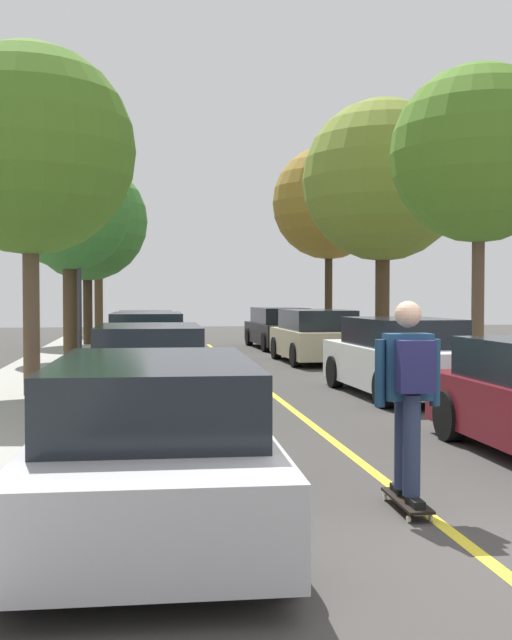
{
  "coord_description": "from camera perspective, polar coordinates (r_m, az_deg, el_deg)",
  "views": [
    {
      "loc": [
        -2.4,
        -5.28,
        1.88
      ],
      "look_at": [
        -0.04,
        10.84,
        1.34
      ],
      "focal_mm": 43.4,
      "sensor_mm": 36.0,
      "label": 1
    }
  ],
  "objects": [
    {
      "name": "skateboard",
      "position": [
        7.0,
        11.06,
        -12.95
      ],
      "size": [
        0.24,
        0.85,
        0.1
      ],
      "color": "black",
      "rests_on": "ground"
    },
    {
      "name": "parked_car_left_nearest",
      "position": [
        6.48,
        -7.54,
        -8.89
      ],
      "size": [
        1.99,
        4.33,
        1.35
      ],
      "color": "#B7B7BC",
      "rests_on": "ground"
    },
    {
      "name": "center_line",
      "position": [
        9.76,
        6.14,
        -9.18
      ],
      "size": [
        0.12,
        39.2,
        0.01
      ],
      "primitive_type": "cube",
      "color": "gold",
      "rests_on": "ground"
    },
    {
      "name": "street_tree_right_nearest",
      "position": [
        16.53,
        16.13,
        11.64
      ],
      "size": [
        3.58,
        3.58,
        6.36
      ],
      "color": "brown",
      "rests_on": "sidewalk_right"
    },
    {
      "name": "parked_car_right_farthest",
      "position": [
        27.0,
        1.75,
        -0.6
      ],
      "size": [
        1.96,
        4.68,
        1.42
      ],
      "color": "black",
      "rests_on": "ground"
    },
    {
      "name": "parked_car_right_near",
      "position": [
        14.55,
        10.63,
        -2.78
      ],
      "size": [
        2.03,
        4.32,
        1.44
      ],
      "color": "white",
      "rests_on": "ground"
    },
    {
      "name": "parked_car_right_far",
      "position": [
        21.36,
        4.45,
        -1.21
      ],
      "size": [
        2.01,
        4.05,
        1.46
      ],
      "color": "#BCAD89",
      "rests_on": "ground"
    },
    {
      "name": "ground",
      "position": [
        6.09,
        15.95,
        -16.12
      ],
      "size": [
        80.0,
        80.0,
        0.0
      ],
      "primitive_type": "plane",
      "color": "#3D3A38"
    },
    {
      "name": "streetlamp",
      "position": [
        20.97,
        -12.91,
        5.03
      ],
      "size": [
        0.36,
        0.24,
        5.01
      ],
      "color": "#38383D",
      "rests_on": "sidewalk_left"
    },
    {
      "name": "street_tree_left_near",
      "position": [
        21.34,
        -13.55,
        7.8
      ],
      "size": [
        3.21,
        3.21,
        5.59
      ],
      "color": "#4C3823",
      "rests_on": "sidewalk_left"
    },
    {
      "name": "parked_car_left_farthest",
      "position": [
        24.68,
        -8.11,
        -0.91
      ],
      "size": [
        2.05,
        4.14,
        1.36
      ],
      "color": "maroon",
      "rests_on": "ground"
    },
    {
      "name": "street_tree_right_far",
      "position": [
        28.58,
        5.39,
        8.58
      ],
      "size": [
        4.12,
        4.12,
        7.14
      ],
      "color": "#3D2D1E",
      "rests_on": "sidewalk_right"
    },
    {
      "name": "street_tree_left_farthest",
      "position": [
        34.38,
        -11.55,
        5.87
      ],
      "size": [
        3.11,
        3.11,
        5.73
      ],
      "color": "#4C3823",
      "rests_on": "sidewalk_left"
    },
    {
      "name": "street_tree_right_near",
      "position": [
        22.42,
        9.35,
        10.08
      ],
      "size": [
        4.56,
        4.56,
        7.24
      ],
      "color": "#4C3823",
      "rests_on": "sidewalk_right"
    },
    {
      "name": "skateboarder",
      "position": [
        6.78,
        11.2,
        -4.86
      ],
      "size": [
        0.58,
        0.7,
        1.72
      ],
      "color": "black",
      "rests_on": "skateboard"
    },
    {
      "name": "street_tree_left_nearest",
      "position": [
        14.14,
        -16.34,
        11.91
      ],
      "size": [
        3.62,
        3.62,
        6.04
      ],
      "color": "brown",
      "rests_on": "sidewalk_left"
    },
    {
      "name": "parked_car_left_far",
      "position": [
        18.43,
        -8.04,
        -1.78
      ],
      "size": [
        2.02,
        4.61,
        1.45
      ],
      "color": "#196066",
      "rests_on": "ground"
    },
    {
      "name": "street_tree_left_far",
      "position": [
        27.71,
        -12.34,
        7.13
      ],
      "size": [
        4.16,
        4.16,
        6.38
      ],
      "color": "#3D2D1E",
      "rests_on": "sidewalk_left"
    },
    {
      "name": "parked_car_left_near",
      "position": [
        11.84,
        -7.9,
        -3.93
      ],
      "size": [
        1.89,
        4.21,
        1.41
      ],
      "color": "white",
      "rests_on": "ground"
    }
  ]
}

